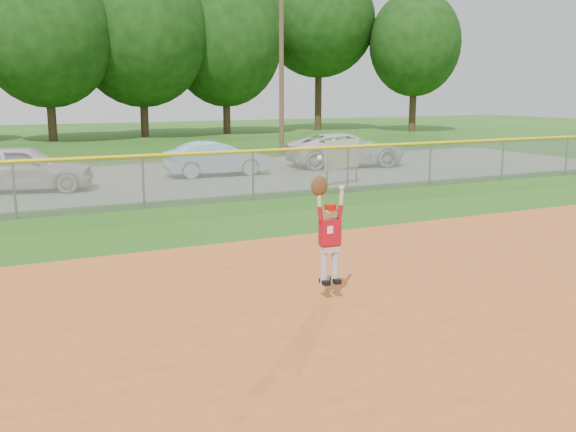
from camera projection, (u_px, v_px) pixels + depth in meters
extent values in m
plane|color=#225212|center=(311.00, 322.00, 9.25)|extent=(120.00, 120.00, 0.00)
cube|color=#AE511F|center=(448.00, 413.00, 6.60)|extent=(24.00, 16.00, 0.04)
cube|color=slate|center=(105.00, 182.00, 23.36)|extent=(44.00, 10.00, 0.03)
imported|color=silver|center=(22.00, 168.00, 20.93)|extent=(4.79, 2.78, 1.53)
imported|color=#85B0C6|center=(217.00, 158.00, 24.86)|extent=(4.05, 1.57, 1.32)
imported|color=silver|center=(346.00, 150.00, 27.89)|extent=(5.46, 3.12, 1.43)
cylinder|color=gray|center=(327.00, 171.00, 21.84)|extent=(0.06, 0.06, 1.20)
cylinder|color=gray|center=(356.00, 167.00, 22.96)|extent=(0.06, 0.06, 1.20)
cube|color=#EFE3C3|center=(342.00, 154.00, 22.30)|extent=(1.72, 0.65, 1.00)
cube|color=gray|center=(143.00, 183.00, 17.93)|extent=(40.00, 0.03, 1.50)
cylinder|color=yellow|center=(142.00, 156.00, 17.78)|extent=(40.00, 0.10, 0.10)
cylinder|color=gray|center=(14.00, 191.00, 16.49)|extent=(0.06, 0.06, 1.50)
cylinder|color=gray|center=(143.00, 183.00, 17.93)|extent=(0.06, 0.06, 1.50)
cylinder|color=gray|center=(253.00, 176.00, 19.36)|extent=(0.06, 0.06, 1.50)
cylinder|color=gray|center=(348.00, 170.00, 20.80)|extent=(0.06, 0.06, 1.50)
cylinder|color=gray|center=(430.00, 165.00, 22.23)|extent=(0.06, 0.06, 1.50)
cylinder|color=gray|center=(502.00, 160.00, 23.66)|extent=(0.06, 0.06, 1.50)
cylinder|color=gray|center=(567.00, 156.00, 25.10)|extent=(0.06, 0.06, 1.50)
cylinder|color=#4C3823|center=(281.00, 66.00, 32.09)|extent=(0.24, 0.24, 9.00)
cylinder|color=#422D1C|center=(51.00, 105.00, 41.79)|extent=(0.56, 0.56, 4.64)
ellipsoid|color=#193F0F|center=(46.00, 33.00, 40.91)|extent=(8.57, 8.57, 9.43)
cylinder|color=#422D1C|center=(144.00, 102.00, 45.57)|extent=(0.56, 0.56, 4.89)
ellipsoid|color=#193F0F|center=(141.00, 33.00, 44.65)|extent=(9.41, 9.41, 10.28)
cylinder|color=#422D1C|center=(226.00, 102.00, 48.98)|extent=(0.56, 0.56, 4.78)
ellipsoid|color=#193F0F|center=(225.00, 39.00, 48.07)|extent=(8.62, 8.62, 10.06)
cylinder|color=#422D1C|center=(318.00, 94.00, 53.33)|extent=(0.56, 0.56, 5.99)
ellipsoid|color=#193F0F|center=(319.00, 21.00, 52.20)|extent=(9.18, 9.18, 9.14)
cylinder|color=#422D1C|center=(413.00, 102.00, 51.86)|extent=(0.56, 0.56, 4.69)
ellipsoid|color=#193F0F|center=(415.00, 44.00, 50.97)|extent=(7.23, 7.23, 8.32)
cylinder|color=silver|center=(324.00, 267.00, 10.11)|extent=(0.12, 0.12, 0.53)
cylinder|color=silver|center=(335.00, 266.00, 10.18)|extent=(0.12, 0.12, 0.53)
cube|color=black|center=(325.00, 282.00, 10.12)|extent=(0.12, 0.22, 0.07)
cube|color=black|center=(336.00, 281.00, 10.19)|extent=(0.12, 0.22, 0.07)
cube|color=silver|center=(330.00, 248.00, 10.09)|extent=(0.29, 0.16, 0.11)
cube|color=maroon|center=(330.00, 244.00, 10.07)|extent=(0.30, 0.18, 0.04)
cube|color=#AF0C1A|center=(330.00, 232.00, 10.03)|extent=(0.33, 0.19, 0.41)
cube|color=white|center=(330.00, 230.00, 9.92)|extent=(0.10, 0.01, 0.12)
sphere|color=beige|center=(330.00, 210.00, 9.97)|extent=(0.19, 0.19, 0.18)
cylinder|color=maroon|center=(330.00, 207.00, 9.96)|extent=(0.20, 0.20, 0.09)
cube|color=maroon|center=(333.00, 210.00, 9.88)|extent=(0.14, 0.11, 0.02)
cylinder|color=#AF0C1A|center=(320.00, 213.00, 9.91)|extent=(0.11, 0.08, 0.22)
cylinder|color=beige|center=(319.00, 199.00, 9.86)|extent=(0.08, 0.07, 0.24)
ellipsoid|color=#4C2D14|center=(319.00, 186.00, 9.82)|extent=(0.28, 0.14, 0.32)
sphere|color=white|center=(320.00, 158.00, 9.73)|extent=(0.09, 0.09, 0.08)
cylinder|color=#AF0C1A|center=(340.00, 212.00, 10.04)|extent=(0.11, 0.08, 0.22)
cylinder|color=beige|center=(341.00, 197.00, 10.00)|extent=(0.08, 0.07, 0.24)
sphere|color=beige|center=(342.00, 188.00, 9.97)|extent=(0.09, 0.09, 0.09)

